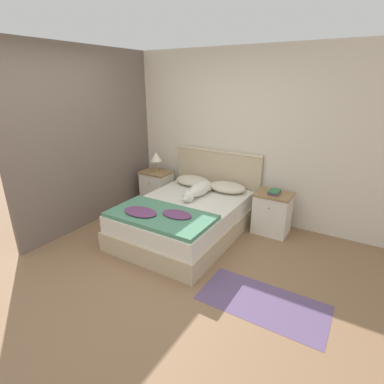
{
  "coord_description": "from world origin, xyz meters",
  "views": [
    {
      "loc": [
        1.98,
        -2.17,
        2.08
      ],
      "look_at": [
        -0.11,
        1.26,
        0.58
      ],
      "focal_mm": 28.0,
      "sensor_mm": 36.0,
      "label": 1
    }
  ],
  "objects": [
    {
      "name": "quilt",
      "position": [
        -0.12,
        0.5,
        0.52
      ],
      "size": [
        1.31,
        0.71,
        0.09
      ],
      "color": "#4C8466",
      "rests_on": "bed"
    },
    {
      "name": "nightstand_right",
      "position": [
        0.93,
        1.77,
        0.3
      ],
      "size": [
        0.5,
        0.41,
        0.6
      ],
      "color": "silver",
      "rests_on": "ground_plane"
    },
    {
      "name": "rug",
      "position": [
        1.33,
        0.26,
        0.0
      ],
      "size": [
        1.25,
        0.62,
        0.0
      ],
      "color": "#604C75",
      "rests_on": "ground_plane"
    },
    {
      "name": "ground_plane",
      "position": [
        0.0,
        0.0,
        0.0
      ],
      "size": [
        16.0,
        16.0,
        0.0
      ],
      "primitive_type": "plane",
      "color": "#896647"
    },
    {
      "name": "wall_side_left",
      "position": [
        -1.6,
        1.05,
        1.27
      ],
      "size": [
        0.06,
        3.1,
        2.55
      ],
      "color": "#706056",
      "rests_on": "ground_plane"
    },
    {
      "name": "dog",
      "position": [
        -0.08,
        1.41,
        0.58
      ],
      "size": [
        0.23,
        0.84,
        0.19
      ],
      "color": "silver",
      "rests_on": "bed"
    },
    {
      "name": "headboard",
      "position": [
        -0.11,
        2.06,
        0.54
      ],
      "size": [
        1.49,
        0.06,
        1.05
      ],
      "color": "#C6B28E",
      "rests_on": "ground_plane"
    },
    {
      "name": "wall_back",
      "position": [
        0.0,
        2.13,
        1.27
      ],
      "size": [
        9.0,
        0.06,
        2.55
      ],
      "color": "beige",
      "rests_on": "ground_plane"
    },
    {
      "name": "pillow_left",
      "position": [
        -0.42,
        1.79,
        0.55
      ],
      "size": [
        0.58,
        0.39,
        0.14
      ],
      "color": "beige",
      "rests_on": "bed"
    },
    {
      "name": "table_lamp",
      "position": [
        -1.15,
        1.78,
        0.85
      ],
      "size": [
        0.2,
        0.2,
        0.34
      ],
      "color": "#9E7A4C",
      "rests_on": "nightstand_left"
    },
    {
      "name": "nightstand_left",
      "position": [
        -1.15,
        1.77,
        0.3
      ],
      "size": [
        0.5,
        0.41,
        0.6
      ],
      "color": "silver",
      "rests_on": "ground_plane"
    },
    {
      "name": "bed",
      "position": [
        -0.11,
        1.07,
        0.24
      ],
      "size": [
        1.41,
        1.93,
        0.48
      ],
      "color": "#C6B28E",
      "rests_on": "ground_plane"
    },
    {
      "name": "pillow_right",
      "position": [
        0.2,
        1.79,
        0.55
      ],
      "size": [
        0.58,
        0.39,
        0.14
      ],
      "color": "beige",
      "rests_on": "bed"
    },
    {
      "name": "book_stack",
      "position": [
        0.93,
        1.76,
        0.63
      ],
      "size": [
        0.15,
        0.2,
        0.05
      ],
      "color": "#703D7F",
      "rests_on": "nightstand_right"
    }
  ]
}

